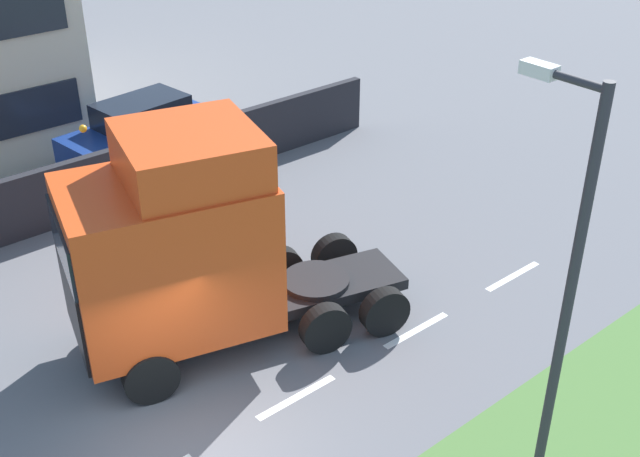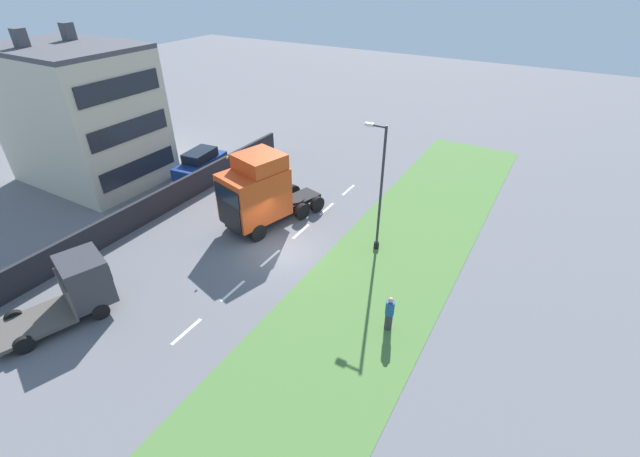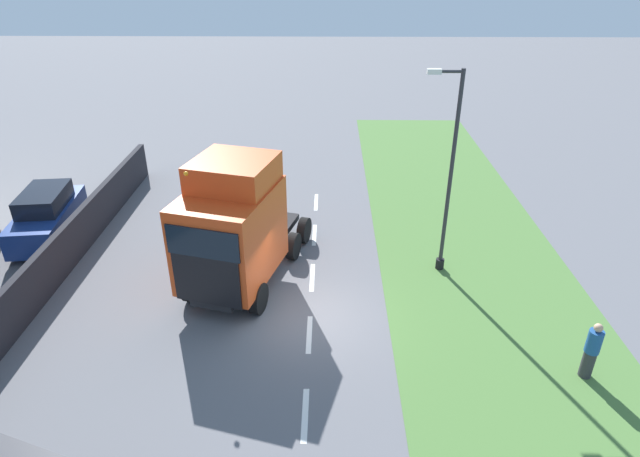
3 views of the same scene
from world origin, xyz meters
The scene contains 5 objects.
ground_plane centered at (0.00, 0.00, 0.00)m, with size 120.00×120.00×0.00m, color slate.
lane_markings centered at (0.00, -0.70, 0.00)m, with size 0.16×17.80×0.00m.
lorry_cab centered at (2.54, -1.63, 2.34)m, with size 4.25×7.03×4.80m.
parked_car centered at (10.76, -5.15, 0.99)m, with size 2.34×4.77×2.03m.
lamp_post centered at (-4.62, -2.98, 3.39)m, with size 1.27×0.31×7.27m.
Camera 1 is at (-9.00, 4.69, 10.16)m, focal length 45.00 mm.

